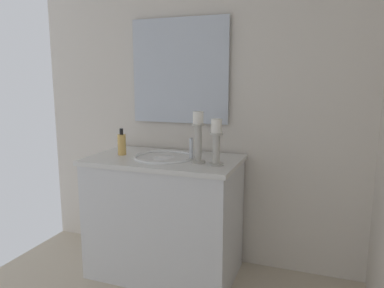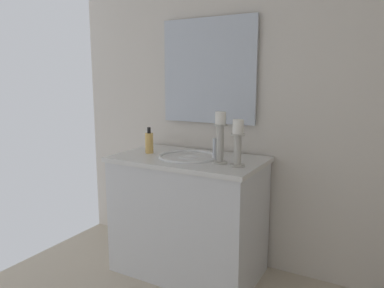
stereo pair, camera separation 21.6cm
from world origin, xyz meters
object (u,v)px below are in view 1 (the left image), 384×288
(sink_basin, at_px, (164,163))
(mirror, at_px, (179,71))
(vanity_cabinet, at_px, (165,216))
(candle_holder_tall, at_px, (216,141))
(candle_holder_short, at_px, (198,136))
(soap_bottle, at_px, (122,144))

(sink_basin, xyz_separation_m, mirror, (-0.28, -0.00, 0.60))
(vanity_cabinet, relative_size, candle_holder_tall, 3.59)
(vanity_cabinet, height_order, sink_basin, sink_basin)
(candle_holder_tall, bearing_deg, vanity_cabinet, -101.87)
(mirror, height_order, candle_holder_short, mirror)
(sink_basin, height_order, mirror, mirror)
(sink_basin, bearing_deg, vanity_cabinet, -90.00)
(mirror, relative_size, candle_holder_tall, 2.61)
(candle_holder_tall, bearing_deg, candle_holder_short, -99.98)
(mirror, distance_m, candle_holder_tall, 0.67)
(soap_bottle, bearing_deg, vanity_cabinet, 91.93)
(vanity_cabinet, height_order, candle_holder_short, candle_holder_short)
(sink_basin, relative_size, soap_bottle, 2.23)
(vanity_cabinet, bearing_deg, soap_bottle, -88.07)
(sink_basin, bearing_deg, soap_bottle, -88.08)
(mirror, xyz_separation_m, soap_bottle, (0.29, -0.31, -0.49))
(mirror, bearing_deg, candle_holder_tall, 46.41)
(vanity_cabinet, relative_size, soap_bottle, 5.52)
(sink_basin, bearing_deg, candle_holder_short, 77.18)
(mirror, bearing_deg, vanity_cabinet, -0.01)
(sink_basin, relative_size, mirror, 0.56)
(candle_holder_short, xyz_separation_m, soap_bottle, (-0.05, -0.56, -0.09))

